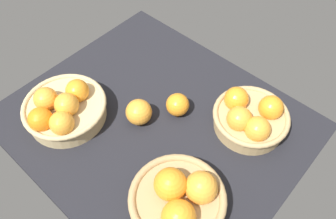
% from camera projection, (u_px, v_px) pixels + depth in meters
% --- Properties ---
extents(market_tray, '(0.84, 0.72, 0.03)m').
position_uv_depth(market_tray, '(156.00, 124.00, 1.02)').
color(market_tray, black).
rests_on(market_tray, ground).
extents(basket_far_right, '(0.22, 0.22, 0.11)m').
position_uv_depth(basket_far_right, '(250.00, 117.00, 0.96)').
color(basket_far_right, tan).
rests_on(basket_far_right, market_tray).
extents(basket_near_left, '(0.25, 0.25, 0.12)m').
position_uv_depth(basket_near_left, '(64.00, 109.00, 0.98)').
color(basket_near_left, tan).
rests_on(basket_near_left, market_tray).
extents(basket_near_right, '(0.24, 0.24, 0.12)m').
position_uv_depth(basket_near_right, '(179.00, 199.00, 0.81)').
color(basket_near_right, tan).
rests_on(basket_near_right, market_tray).
extents(loose_orange_front_gap, '(0.08, 0.08, 0.08)m').
position_uv_depth(loose_orange_front_gap, '(139.00, 112.00, 0.98)').
color(loose_orange_front_gap, '#F49E33').
rests_on(loose_orange_front_gap, market_tray).
extents(loose_orange_back_gap, '(0.07, 0.07, 0.07)m').
position_uv_depth(loose_orange_back_gap, '(178.00, 105.00, 1.00)').
color(loose_orange_back_gap, orange).
rests_on(loose_orange_back_gap, market_tray).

